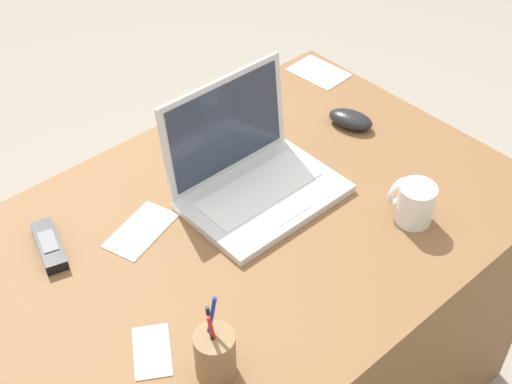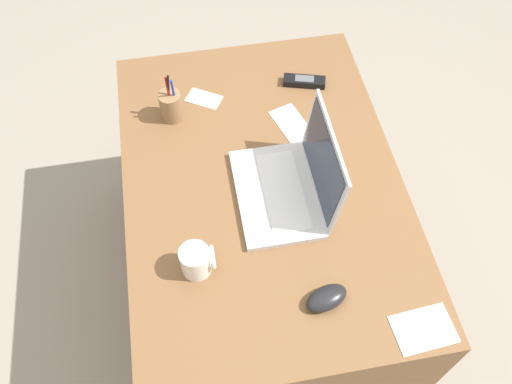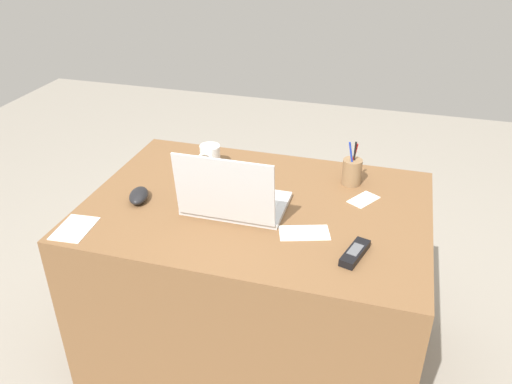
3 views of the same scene
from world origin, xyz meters
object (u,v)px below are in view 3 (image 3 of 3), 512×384
object	(u,v)px
coffee_mug_white	(210,157)
cordless_phone	(355,253)
laptop	(233,199)
computer_mouse	(139,195)
pen_holder	(352,171)

from	to	relation	value
coffee_mug_white	cordless_phone	bearing A→B (deg)	145.05
laptop	cordless_phone	world-z (taller)	laptop
computer_mouse	cordless_phone	bearing A→B (deg)	153.78
computer_mouse	coffee_mug_white	size ratio (longest dim) A/B	1.25
coffee_mug_white	cordless_phone	xyz separation A→B (m)	(-0.62, 0.43, -0.03)
computer_mouse	pen_holder	size ratio (longest dim) A/B	0.66
cordless_phone	computer_mouse	bearing A→B (deg)	-8.88
laptop	computer_mouse	size ratio (longest dim) A/B	2.98
coffee_mug_white	pen_holder	world-z (taller)	pen_holder
computer_mouse	cordless_phone	world-z (taller)	computer_mouse
computer_mouse	pen_holder	xyz separation A→B (m)	(-0.70, -0.33, 0.03)
cordless_phone	pen_holder	xyz separation A→B (m)	(0.07, -0.45, 0.04)
computer_mouse	coffee_mug_white	xyz separation A→B (m)	(-0.15, -0.31, 0.03)
laptop	computer_mouse	world-z (taller)	laptop
coffee_mug_white	pen_holder	xyz separation A→B (m)	(-0.55, -0.02, 0.01)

